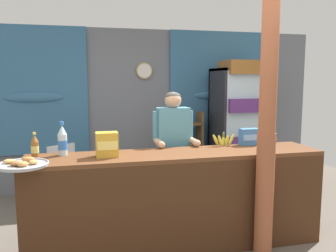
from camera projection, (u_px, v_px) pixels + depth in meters
The scene contains 14 objects.
ground_plane at pixel (169, 223), 4.30m from camera, with size 7.72×7.72×0.00m, color #665B51.
back_wall_curtained at pixel (144, 107), 5.68m from camera, with size 5.75×0.22×2.52m.
stall_counter at pixel (181, 193), 3.53m from camera, with size 3.01×0.59×1.00m.
timber_post at pixel (267, 138), 3.37m from camera, with size 0.20×0.18×2.47m.
drink_fridge at pixel (241, 120), 5.44m from camera, with size 0.80×0.72×2.02m.
bottle_shelf_rack at pixel (186, 149), 5.56m from camera, with size 0.48×0.28×1.23m.
plastic_lawn_chair at pixel (68, 173), 4.76m from camera, with size 0.62×0.62×0.86m.
shopkeeper at pixel (173, 143), 4.11m from camera, with size 0.48×0.42×1.60m.
soda_bottle_water at pixel (62, 141), 3.45m from camera, with size 0.09×0.09×0.33m.
soda_bottle_iced_tea at pixel (35, 147), 3.38m from camera, with size 0.07×0.07×0.24m.
snack_box_choco_powder at pixel (107, 144), 3.39m from camera, with size 0.21×0.15×0.24m.
snack_box_biscuit at pixel (249, 137), 4.01m from camera, with size 0.22×0.12×0.19m.
pastry_tray at pixel (22, 164), 3.03m from camera, with size 0.44×0.44×0.06m.
banana_bunch at pixel (224, 140), 3.95m from camera, with size 0.27×0.07×0.16m.
Camera 1 is at (-1.00, -2.94, 1.74)m, focal length 37.71 mm.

